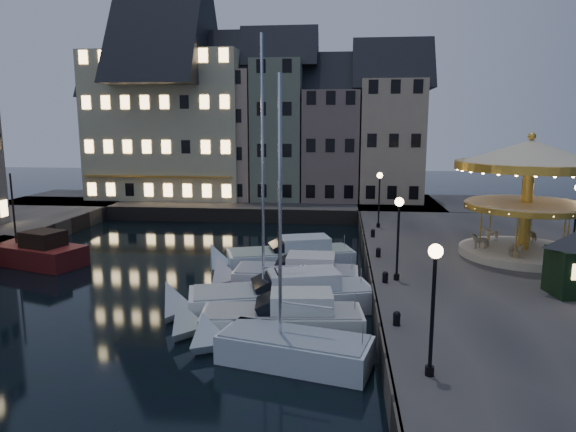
# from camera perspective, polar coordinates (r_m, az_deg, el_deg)

# --- Properties ---
(ground) EXTENTS (160.00, 160.00, 0.00)m
(ground) POSITION_cam_1_polar(r_m,az_deg,el_deg) (26.11, -4.09, -9.97)
(ground) COLOR black
(ground) RESTS_ON ground
(quay_east) EXTENTS (16.00, 56.00, 1.30)m
(quay_east) POSITION_cam_1_polar(r_m,az_deg,el_deg) (32.70, 23.00, -5.43)
(quay_east) COLOR #474442
(quay_east) RESTS_ON ground
(quay_north) EXTENTS (44.00, 12.00, 1.30)m
(quay_north) POSITION_cam_1_polar(r_m,az_deg,el_deg) (54.23, -7.26, 1.19)
(quay_north) COLOR #474442
(quay_north) RESTS_ON ground
(quaywall_e) EXTENTS (0.15, 44.00, 1.30)m
(quaywall_e) POSITION_cam_1_polar(r_m,az_deg,el_deg) (31.30, 8.79, -5.41)
(quaywall_e) COLOR #47423A
(quaywall_e) RESTS_ON ground
(quaywall_n) EXTENTS (48.00, 0.15, 1.30)m
(quaywall_n) POSITION_cam_1_polar(r_m,az_deg,el_deg) (48.02, -6.56, 0.05)
(quaywall_n) COLOR #47423A
(quaywall_n) RESTS_ON ground
(streetlamp_a) EXTENTS (0.44, 0.44, 4.17)m
(streetlamp_a) POSITION_cam_1_polar(r_m,az_deg,el_deg) (16.16, 15.88, -8.03)
(streetlamp_a) COLOR black
(streetlamp_a) RESTS_ON quay_east
(streetlamp_b) EXTENTS (0.44, 0.44, 4.17)m
(streetlamp_b) POSITION_cam_1_polar(r_m,az_deg,el_deg) (25.77, 12.17, -1.16)
(streetlamp_b) COLOR black
(streetlamp_b) RESTS_ON quay_east
(streetlamp_c) EXTENTS (0.44, 0.44, 4.17)m
(streetlamp_c) POSITION_cam_1_polar(r_m,az_deg,el_deg) (39.05, 10.11, 2.67)
(streetlamp_c) COLOR black
(streetlamp_c) RESTS_ON quay_east
(bollard_a) EXTENTS (0.30, 0.30, 0.57)m
(bollard_a) POSITION_cam_1_polar(r_m,az_deg,el_deg) (20.61, 11.99, -10.99)
(bollard_a) COLOR black
(bollard_a) RESTS_ON quay_east
(bollard_b) EXTENTS (0.30, 0.30, 0.57)m
(bollard_b) POSITION_cam_1_polar(r_m,az_deg,el_deg) (25.80, 10.75, -6.63)
(bollard_b) COLOR black
(bollard_b) RESTS_ON quay_east
(bollard_c) EXTENTS (0.30, 0.30, 0.57)m
(bollard_c) POSITION_cam_1_polar(r_m,az_deg,el_deg) (30.61, 10.01, -3.95)
(bollard_c) COLOR black
(bollard_c) RESTS_ON quay_east
(bollard_d) EXTENTS (0.30, 0.30, 0.57)m
(bollard_d) POSITION_cam_1_polar(r_m,az_deg,el_deg) (35.96, 9.42, -1.84)
(bollard_d) COLOR black
(bollard_d) RESTS_ON quay_east
(townhouse_na) EXTENTS (5.50, 8.00, 12.80)m
(townhouse_na) POSITION_cam_1_polar(r_m,az_deg,el_deg) (59.19, -17.98, 8.45)
(townhouse_na) COLOR tan
(townhouse_na) RESTS_ON quay_north
(townhouse_nb) EXTENTS (6.16, 8.00, 13.80)m
(townhouse_nb) POSITION_cam_1_polar(r_m,az_deg,el_deg) (57.20, -12.95, 9.14)
(townhouse_nb) COLOR slate
(townhouse_nb) RESTS_ON quay_north
(townhouse_nc) EXTENTS (6.82, 8.00, 14.80)m
(townhouse_nc) POSITION_cam_1_polar(r_m,az_deg,el_deg) (55.54, -6.97, 9.82)
(townhouse_nc) COLOR tan
(townhouse_nc) RESTS_ON quay_north
(townhouse_nd) EXTENTS (5.50, 8.00, 15.80)m
(townhouse_nd) POSITION_cam_1_polar(r_m,az_deg,el_deg) (54.55, -0.98, 10.41)
(townhouse_nd) COLOR slate
(townhouse_nd) RESTS_ON quay_north
(townhouse_ne) EXTENTS (6.16, 8.00, 12.80)m
(townhouse_ne) POSITION_cam_1_polar(r_m,az_deg,el_deg) (54.17, 4.82, 8.79)
(townhouse_ne) COLOR #78665F
(townhouse_ne) RESTS_ON quay_north
(townhouse_nf) EXTENTS (6.82, 8.00, 13.80)m
(townhouse_nf) POSITION_cam_1_polar(r_m,az_deg,el_deg) (54.36, 11.30, 9.17)
(townhouse_nf) COLOR tan
(townhouse_nf) RESTS_ON quay_north
(hotel_corner) EXTENTS (17.60, 9.00, 16.80)m
(hotel_corner) POSITION_cam_1_polar(r_m,az_deg,el_deg) (57.19, -12.96, 10.65)
(hotel_corner) COLOR beige
(hotel_corner) RESTS_ON quay_north
(motorboat_a) EXTENTS (6.85, 3.66, 11.31)m
(motorboat_a) POSITION_cam_1_polar(r_m,az_deg,el_deg) (20.20, -0.86, -14.49)
(motorboat_a) COLOR silver
(motorboat_a) RESTS_ON ground
(motorboat_b) EXTENTS (8.00, 3.07, 2.15)m
(motorboat_b) POSITION_cam_1_polar(r_m,az_deg,el_deg) (22.43, -1.72, -11.63)
(motorboat_b) COLOR silver
(motorboat_b) RESTS_ON ground
(motorboat_c) EXTENTS (9.94, 5.07, 13.25)m
(motorboat_c) POSITION_cam_1_polar(r_m,az_deg,el_deg) (25.21, -1.58, -9.04)
(motorboat_c) COLOR silver
(motorboat_c) RESTS_ON ground
(motorboat_d) EXTENTS (7.84, 2.67, 2.15)m
(motorboat_d) POSITION_cam_1_polar(r_m,az_deg,el_deg) (28.59, 0.08, -6.80)
(motorboat_d) COLOR white
(motorboat_d) RESTS_ON ground
(motorboat_e) EXTENTS (8.98, 5.05, 2.15)m
(motorboat_e) POSITION_cam_1_polar(r_m,az_deg,el_deg) (32.66, -0.41, -4.64)
(motorboat_e) COLOR silver
(motorboat_e) RESTS_ON ground
(red_fishing_boat) EXTENTS (8.39, 5.03, 6.08)m
(red_fishing_boat) POSITION_cam_1_polar(r_m,az_deg,el_deg) (37.54, -26.74, -3.70)
(red_fishing_boat) COLOR maroon
(red_fishing_boat) RESTS_ON ground
(carousel) EXTENTS (8.26, 8.26, 7.23)m
(carousel) POSITION_cam_1_polar(r_m,az_deg,el_deg) (32.68, 25.20, 4.07)
(carousel) COLOR beige
(carousel) RESTS_ON quay_east
(ticket_kiosk) EXTENTS (2.88, 2.88, 3.38)m
(ticket_kiosk) POSITION_cam_1_polar(r_m,az_deg,el_deg) (26.45, 29.21, -3.52)
(ticket_kiosk) COLOR black
(ticket_kiosk) RESTS_ON quay_east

